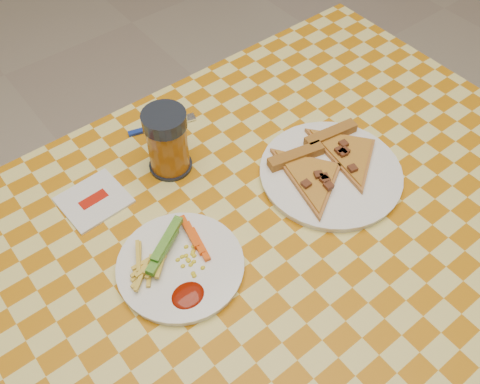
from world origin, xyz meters
The scene contains 9 objects.
ground centered at (0.00, 0.00, 0.00)m, with size 8.00×8.00×0.00m, color beige.
table centered at (0.00, 0.00, 0.68)m, with size 1.28×0.88×0.76m.
plate_left centered at (-0.15, 0.03, 0.76)m, with size 0.21×0.21×0.01m, color white.
plate_right centered at (0.19, 0.02, 0.76)m, with size 0.27×0.27×0.01m, color white.
fries_veggies centered at (-0.16, 0.04, 0.78)m, with size 0.17×0.16×0.04m.
pizza_slices centered at (0.20, 0.04, 0.78)m, with size 0.28×0.25×0.02m.
drink_glass centered at (-0.03, 0.23, 0.82)m, with size 0.08×0.08×0.14m.
napkin centered at (-0.19, 0.25, 0.76)m, with size 0.12×0.11×0.01m.
fork centered at (0.02, 0.34, 0.76)m, with size 0.14×0.06×0.01m.
Camera 1 is at (-0.36, -0.40, 1.54)m, focal length 40.00 mm.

